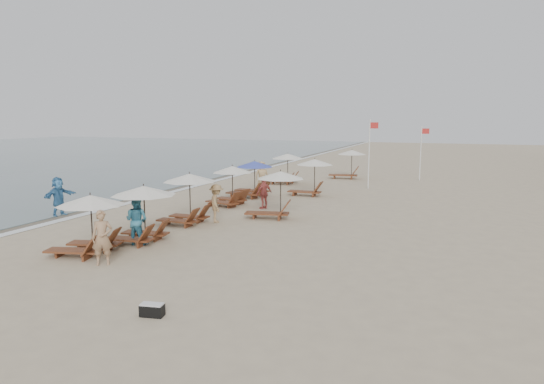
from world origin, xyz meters
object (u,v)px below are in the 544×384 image
at_px(lounger_station_2, 186,197).
at_px(inland_station_2, 347,162).
at_px(beachgoer_far_a, 264,193).
at_px(flag_pole_near, 370,150).
at_px(lounger_station_4, 250,180).
at_px(beachgoer_far_b, 262,175).
at_px(inland_station_1, 310,174).
at_px(lounger_station_3, 229,186).
at_px(duffel_bag, 152,310).
at_px(waterline_walker, 59,196).
at_px(beachgoer_near, 102,238).
at_px(inland_station_0, 274,191).
at_px(lounger_station_1, 140,211).
at_px(beachgoer_mid_a, 137,220).
at_px(lounger_station_0, 87,223).
at_px(lounger_station_5, 285,168).
at_px(beachgoer_mid_b, 216,203).

bearing_deg(lounger_station_2, inland_station_2, 80.79).
bearing_deg(beachgoer_far_a, flag_pole_near, -172.85).
distance_m(lounger_station_4, beachgoer_far_b, 3.07).
bearing_deg(inland_station_1, lounger_station_3, -123.11).
bearing_deg(duffel_bag, beachgoer_far_b, 105.18).
height_order(lounger_station_2, waterline_walker, lounger_station_2).
bearing_deg(beachgoer_near, inland_station_2, 51.01).
bearing_deg(inland_station_0, inland_station_2, 90.55).
bearing_deg(lounger_station_1, beachgoer_mid_a, -84.30).
distance_m(lounger_station_3, inland_station_2, 14.32).
bearing_deg(waterline_walker, beachgoer_far_a, -50.57).
distance_m(inland_station_0, inland_station_1, 7.14).
xyz_separation_m(lounger_station_3, waterline_walker, (-6.43, -5.46, -0.12)).
relative_size(lounger_station_0, flag_pole_near, 0.56).
relative_size(beachgoer_far_b, duffel_bag, 3.10).
height_order(inland_station_1, flag_pole_near, flag_pole_near).
height_order(inland_station_1, beachgoer_mid_a, inland_station_1).
relative_size(inland_station_2, beachgoer_far_b, 1.56).
bearing_deg(beachgoer_mid_a, inland_station_0, -119.75).
bearing_deg(lounger_station_3, flag_pole_near, 57.37).
xyz_separation_m(inland_station_2, beachgoer_far_b, (-3.98, -7.75, -0.33)).
relative_size(inland_station_2, beachgoer_near, 1.62).
height_order(lounger_station_2, duffel_bag, lounger_station_2).
relative_size(lounger_station_3, lounger_station_4, 0.92).
bearing_deg(beachgoer_mid_a, flag_pole_near, -110.66).
xyz_separation_m(lounger_station_1, beachgoer_mid_a, (0.03, -0.29, -0.29)).
bearing_deg(lounger_station_1, lounger_station_4, 92.62).
xyz_separation_m(inland_station_1, beachgoer_far_a, (-0.99, -4.99, -0.53)).
bearing_deg(lounger_station_4, lounger_station_1, -87.38).
height_order(lounger_station_1, lounger_station_5, lounger_station_1).
bearing_deg(waterline_walker, lounger_station_5, -15.06).
bearing_deg(waterline_walker, lounger_station_3, -41.79).
bearing_deg(lounger_station_0, flag_pole_near, 72.42).
bearing_deg(inland_station_1, beachgoer_far_a, -101.22).
height_order(beachgoer_near, beachgoer_mid_a, beachgoer_mid_a).
bearing_deg(lounger_station_2, beachgoer_mid_a, -88.11).
xyz_separation_m(beachgoer_mid_b, beachgoer_far_b, (-1.98, 10.22, 0.06)).
bearing_deg(inland_station_0, beachgoer_mid_a, -116.05).
xyz_separation_m(lounger_station_0, inland_station_0, (3.84, 8.04, 0.22)).
relative_size(lounger_station_2, waterline_walker, 1.33).
bearing_deg(lounger_station_1, lounger_station_0, -109.81).
relative_size(beachgoer_near, beachgoer_mid_a, 0.98).
xyz_separation_m(beachgoer_mid_b, flag_pole_near, (4.51, 13.24, 1.67)).
distance_m(waterline_walker, flag_pole_near, 19.21).
relative_size(lounger_station_2, inland_station_0, 0.90).
relative_size(lounger_station_3, lounger_station_5, 0.97).
distance_m(lounger_station_4, flag_pole_near, 8.66).
relative_size(lounger_station_3, beachgoer_near, 1.40).
height_order(beachgoer_far_a, beachgoer_far_b, beachgoer_far_b).
distance_m(inland_station_2, beachgoer_mid_a, 22.76).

